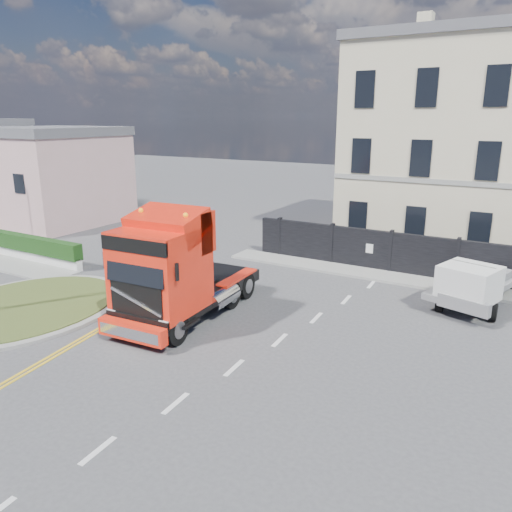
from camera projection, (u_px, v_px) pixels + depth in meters
The scene contains 11 objects.
ground at pixel (215, 319), 18.61m from camera, with size 120.00×120.00×0.00m, color #424244.
traffic_island at pixel (24, 308), 19.50m from camera, with size 6.80×6.80×0.17m.
hedge_wall at pixel (26, 247), 25.98m from camera, with size 8.00×0.55×1.35m.
pavement_side at pixel (8, 265), 25.25m from camera, with size 8.50×1.80×0.10m, color gray.
seaside_bldg_pink at pixel (53, 180), 35.00m from camera, with size 8.00×8.00×6.00m, color #CDA0A3.
seaside_bldg_cream at pixel (9, 177), 40.69m from camera, with size 9.00×8.00×5.00m, color silver.
hoarding_fence at pixel (446, 260), 22.63m from camera, with size 18.80×0.25×2.00m.
georgian_building at pixel (470, 145), 27.84m from camera, with size 12.30×10.30×12.80m.
pavement_far at pixel (428, 283), 22.41m from camera, with size 20.00×1.60×0.12m, color gray.
truck at pixel (173, 274), 17.80m from camera, with size 2.98×7.05×4.13m.
flatbed_pickup at pixel (470, 285), 19.05m from camera, with size 3.14×5.14×1.98m.
Camera 1 is at (10.06, -14.13, 7.30)m, focal length 35.00 mm.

